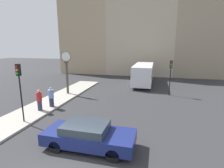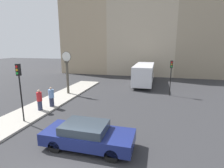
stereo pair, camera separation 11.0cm
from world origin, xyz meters
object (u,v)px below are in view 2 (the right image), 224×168
object	(u,v)px
traffic_light_far	(171,71)
street_clock	(67,71)
traffic_light_near	(19,81)
pedestrian_blue_stripe	(51,97)
pedestrian_red_top	(40,100)
bus_distant	(144,73)
sedan_car	(88,135)

from	to	relation	value
traffic_light_far	street_clock	distance (m)	10.79
traffic_light_near	pedestrian_blue_stripe	world-z (taller)	traffic_light_near
pedestrian_red_top	pedestrian_blue_stripe	distance (m)	1.09
traffic_light_near	traffic_light_far	bearing A→B (deg)	44.06
pedestrian_red_top	pedestrian_blue_stripe	xyz separation A→B (m)	(0.38, 1.02, -0.01)
traffic_light_far	pedestrian_blue_stripe	size ratio (longest dim) A/B	2.22
bus_distant	traffic_light_far	xyz separation A→B (m)	(3.09, -4.90, 1.08)
sedan_car	street_clock	xyz separation A→B (m)	(-5.91, 8.84, 1.85)
traffic_light_far	street_clock	world-z (taller)	street_clock
bus_distant	pedestrian_red_top	bearing A→B (deg)	-119.87
sedan_car	traffic_light_far	xyz separation A→B (m)	(4.62, 11.20, 1.96)
bus_distant	pedestrian_red_top	world-z (taller)	bus_distant
traffic_light_near	pedestrian_red_top	bearing A→B (deg)	97.70
sedan_car	bus_distant	size ratio (longest dim) A/B	0.58
traffic_light_near	pedestrian_red_top	size ratio (longest dim) A/B	2.33
street_clock	pedestrian_blue_stripe	xyz separation A→B (m)	(0.70, -4.11, -1.58)
sedan_car	pedestrian_blue_stripe	distance (m)	7.04
bus_distant	pedestrian_red_top	size ratio (longest dim) A/B	4.82
traffic_light_near	street_clock	world-z (taller)	street_clock
traffic_light_near	pedestrian_blue_stripe	size ratio (longest dim) A/B	2.35
bus_distant	sedan_car	bearing A→B (deg)	-95.41
sedan_car	pedestrian_blue_stripe	size ratio (longest dim) A/B	2.80
traffic_light_far	street_clock	size ratio (longest dim) A/B	0.83
traffic_light_near	pedestrian_blue_stripe	bearing A→B (deg)	88.22
bus_distant	pedestrian_red_top	distance (m)	14.30
bus_distant	street_clock	xyz separation A→B (m)	(-7.43, -7.26, 0.98)
sedan_car	traffic_light_far	distance (m)	12.27
street_clock	pedestrian_blue_stripe	distance (m)	4.46
traffic_light_far	pedestrian_red_top	xyz separation A→B (m)	(-10.21, -7.49, -1.68)
pedestrian_red_top	pedestrian_blue_stripe	size ratio (longest dim) A/B	1.01
sedan_car	pedestrian_blue_stripe	world-z (taller)	pedestrian_blue_stripe
sedan_car	street_clock	size ratio (longest dim) A/B	1.04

